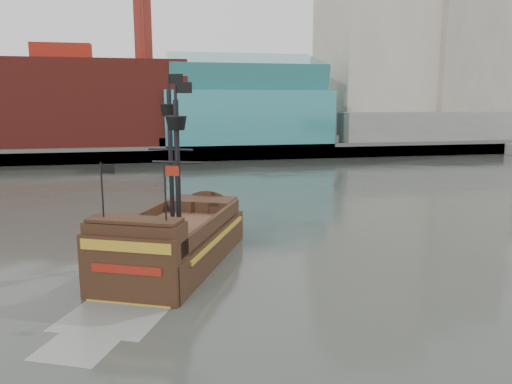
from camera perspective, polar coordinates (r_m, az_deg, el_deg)
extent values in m
plane|color=#2A2D27|center=(25.95, 6.29, -12.87)|extent=(400.00, 400.00, 0.00)
cube|color=slate|center=(115.21, -8.28, 5.71)|extent=(220.00, 60.00, 2.00)
cube|color=#4C4C49|center=(85.90, -6.93, 4.37)|extent=(220.00, 1.00, 2.60)
cube|color=maroon|center=(95.67, -21.00, 9.30)|extent=(42.00, 18.00, 15.00)
cube|color=teal|center=(94.31, -1.30, 8.45)|extent=(30.00, 16.00, 10.00)
cube|color=#BDB49D|center=(114.08, 13.35, 17.59)|extent=(20.00, 22.00, 46.00)
cube|color=#A4988A|center=(118.95, 22.26, 14.86)|extent=(18.00, 18.00, 38.00)
cube|color=#BDB49D|center=(133.95, 14.22, 17.74)|extent=(24.00, 20.00, 52.00)
cube|color=slate|center=(104.76, 20.18, 6.92)|extent=(40.00, 6.00, 6.00)
cylinder|color=maroon|center=(98.21, -12.92, 20.59)|extent=(3.20, 3.20, 22.00)
cube|color=teal|center=(94.38, -1.32, 13.31)|extent=(28.00, 14.94, 8.78)
cube|color=black|center=(32.48, -9.04, -6.86)|extent=(10.41, 14.20, 2.84)
cube|color=#4E2D1C|center=(32.05, -9.12, -4.15)|extent=(9.37, 12.78, 0.33)
cube|color=black|center=(36.76, -6.16, -1.59)|extent=(5.31, 4.31, 1.09)
cube|color=black|center=(26.82, -13.61, -5.39)|extent=(5.45, 3.74, 1.97)
cube|color=black|center=(26.50, -14.40, -9.60)|extent=(4.99, 2.47, 4.37)
cube|color=#A98320|center=(25.83, -14.73, -6.05)|extent=(4.51, 2.12, 0.55)
cube|color=maroon|center=(26.19, -14.61, -8.58)|extent=(3.52, 1.66, 0.44)
cylinder|color=black|center=(33.08, -9.72, 4.08)|extent=(0.41, 0.41, 8.53)
cylinder|color=black|center=(29.11, -8.96, 2.61)|extent=(0.41, 0.41, 7.87)
cone|color=black|center=(32.89, -9.88, 9.20)|extent=(1.59, 1.59, 0.77)
cone|color=black|center=(28.88, -9.10, 7.77)|extent=(1.59, 1.59, 0.77)
cube|color=black|center=(32.73, -9.17, 12.66)|extent=(0.91, 0.44, 0.60)
cube|color=black|center=(28.68, -8.29, 11.71)|extent=(0.91, 0.44, 0.60)
cube|color=gray|center=(25.48, -16.17, -13.67)|extent=(5.86, 5.51, 0.02)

